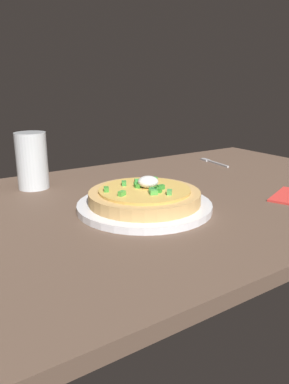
# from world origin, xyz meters

# --- Properties ---
(dining_table) EXTENTS (1.12, 0.65, 0.02)m
(dining_table) POSITION_xyz_m (0.00, 0.00, 0.01)
(dining_table) COLOR brown
(dining_table) RESTS_ON ground
(plate) EXTENTS (0.24, 0.24, 0.01)m
(plate) POSITION_xyz_m (-0.06, -0.04, 0.03)
(plate) COLOR white
(plate) RESTS_ON dining_table
(pizza) EXTENTS (0.20, 0.20, 0.05)m
(pizza) POSITION_xyz_m (-0.06, -0.04, 0.05)
(pizza) COLOR tan
(pizza) RESTS_ON plate
(cup_far) EXTENTS (0.07, 0.07, 0.12)m
(cup_far) POSITION_xyz_m (-0.18, 0.20, 0.08)
(cup_far) COLOR silver
(cup_far) RESTS_ON dining_table
(fork) EXTENTS (0.02, 0.12, 0.00)m
(fork) POSITION_xyz_m (0.32, 0.18, 0.02)
(fork) COLOR #B7B7BC
(fork) RESTS_ON dining_table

